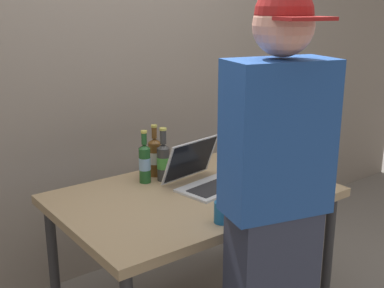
% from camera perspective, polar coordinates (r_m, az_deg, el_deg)
% --- Properties ---
extents(desk, '(1.34, 0.88, 0.75)m').
position_cam_1_polar(desk, '(2.49, 0.22, -7.01)').
color(desk, '#9E8460').
rests_on(desk, ground).
extents(laptop, '(0.39, 0.37, 0.23)m').
position_cam_1_polar(laptop, '(2.53, 1.34, -3.66)').
color(laptop, '#B7BABC').
rests_on(laptop, desk).
extents(beer_bottle_brown, '(0.07, 0.07, 0.29)m').
position_cam_1_polar(beer_bottle_brown, '(2.59, -3.33, -1.91)').
color(beer_bottle_brown, '#333333').
rests_on(beer_bottle_brown, desk).
extents(beer_bottle_dark, '(0.06, 0.06, 0.28)m').
position_cam_1_polar(beer_bottle_dark, '(2.57, -5.50, -2.10)').
color(beer_bottle_dark, '#1E5123').
rests_on(beer_bottle_dark, desk).
extents(beer_bottle_amber, '(0.07, 0.07, 0.28)m').
position_cam_1_polar(beer_bottle_amber, '(2.66, -4.34, -1.39)').
color(beer_bottle_amber, brown).
rests_on(beer_bottle_amber, desk).
extents(person_figure, '(0.43, 0.35, 1.73)m').
position_cam_1_polar(person_figure, '(1.90, 9.50, -7.79)').
color(person_figure, '#2D3347').
rests_on(person_figure, ground).
extents(coffee_mug, '(0.10, 0.07, 0.09)m').
position_cam_1_polar(coffee_mug, '(2.13, 3.60, -7.86)').
color(coffee_mug, '#19598C').
rests_on(coffee_mug, desk).
extents(back_wall, '(6.00, 0.10, 2.60)m').
position_cam_1_polar(back_wall, '(3.03, -9.58, 9.00)').
color(back_wall, gray).
rests_on(back_wall, ground).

